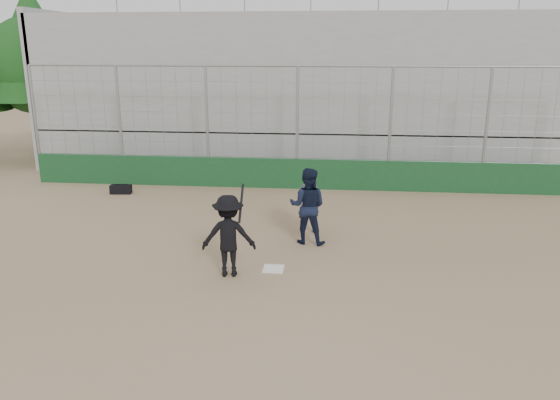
# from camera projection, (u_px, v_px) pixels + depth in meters

# --- Properties ---
(ground) EXTENTS (90.00, 90.00, 0.00)m
(ground) POSITION_uv_depth(u_px,v_px,m) (273.00, 269.00, 11.68)
(ground) COLOR brown
(ground) RESTS_ON ground
(home_plate) EXTENTS (0.44, 0.44, 0.02)m
(home_plate) POSITION_uv_depth(u_px,v_px,m) (273.00, 269.00, 11.68)
(home_plate) COLOR white
(home_plate) RESTS_ON ground
(backstop) EXTENTS (18.10, 0.25, 4.04)m
(backstop) POSITION_uv_depth(u_px,v_px,m) (297.00, 160.00, 18.12)
(backstop) COLOR #123A1C
(backstop) RESTS_ON ground
(bleachers) EXTENTS (20.25, 6.70, 6.98)m
(bleachers) POSITION_uv_depth(u_px,v_px,m) (306.00, 89.00, 22.33)
(bleachers) COLOR gray
(bleachers) RESTS_ON ground
(tree_left) EXTENTS (4.48, 4.48, 7.00)m
(tree_left) POSITION_uv_depth(u_px,v_px,m) (34.00, 52.00, 22.08)
(tree_left) COLOR #392514
(tree_left) RESTS_ON ground
(batter_at_plate) EXTENTS (1.18, 0.82, 1.88)m
(batter_at_plate) POSITION_uv_depth(u_px,v_px,m) (229.00, 236.00, 11.18)
(batter_at_plate) COLOR black
(batter_at_plate) RESTS_ON ground
(catcher_crouched) EXTENTS (1.02, 0.87, 1.25)m
(catcher_crouched) POSITION_uv_depth(u_px,v_px,m) (307.00, 219.00, 13.06)
(catcher_crouched) COLOR black
(catcher_crouched) RESTS_ON ground
(umpire) EXTENTS (0.70, 0.59, 1.47)m
(umpire) POSITION_uv_depth(u_px,v_px,m) (308.00, 205.00, 13.77)
(umpire) COLOR #4A535D
(umpire) RESTS_ON ground
(equipment_bag) EXTENTS (0.69, 0.34, 0.32)m
(equipment_bag) POSITION_uv_depth(u_px,v_px,m) (121.00, 189.00, 17.64)
(equipment_bag) COLOR black
(equipment_bag) RESTS_ON ground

